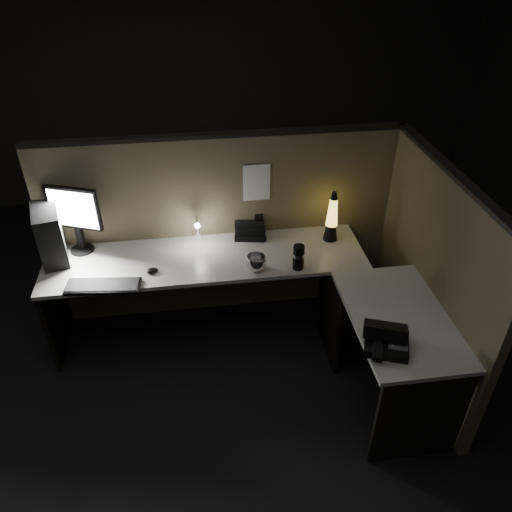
{
  "coord_description": "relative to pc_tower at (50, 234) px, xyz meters",
  "views": [
    {
      "loc": [
        -0.2,
        -2.37,
        2.79
      ],
      "look_at": [
        0.18,
        0.35,
        0.88
      ],
      "focal_mm": 35.0,
      "sensor_mm": 36.0,
      "label": 1
    }
  ],
  "objects": [
    {
      "name": "pinned_paper",
      "position": [
        1.48,
        0.14,
        0.22
      ],
      "size": [
        0.2,
        0.0,
        0.28
      ],
      "primitive_type": "cube",
      "color": "white",
      "rests_on": "partition_back"
    },
    {
      "name": "organizer",
      "position": [
        1.42,
        0.1,
        -0.16
      ],
      "size": [
        0.26,
        0.23,
        0.17
      ],
      "rotation": [
        0.0,
        0.0,
        -0.16
      ],
      "color": "black",
      "rests_on": "desk"
    },
    {
      "name": "mouse",
      "position": [
        0.69,
        -0.29,
        -0.18
      ],
      "size": [
        0.09,
        0.08,
        0.03
      ],
      "primitive_type": "ellipsoid",
      "rotation": [
        0.0,
        0.0,
        0.23
      ],
      "color": "black",
      "rests_on": "desk"
    },
    {
      "name": "figurine",
      "position": [
        2.02,
        -0.01,
        -0.15
      ],
      "size": [
        0.05,
        0.05,
        0.05
      ],
      "primitive_type": "sphere",
      "color": "#F4FB27",
      "rests_on": "desk"
    },
    {
      "name": "partition_right",
      "position": [
        2.55,
        -0.65,
        -0.18
      ],
      "size": [
        0.06,
        1.66,
        1.5
      ],
      "primitive_type": "cube",
      "color": "brown",
      "rests_on": "ground"
    },
    {
      "name": "partition_back",
      "position": [
        1.22,
        0.18,
        -0.18
      ],
      "size": [
        2.66,
        0.06,
        1.5
      ],
      "primitive_type": "cube",
      "color": "brown",
      "rests_on": "ground"
    },
    {
      "name": "travel_mug",
      "position": [
        1.7,
        -0.38,
        -0.1
      ],
      "size": [
        0.08,
        0.08,
        0.18
      ],
      "primitive_type": "cylinder",
      "color": "black",
      "rests_on": "desk"
    },
    {
      "name": "floor",
      "position": [
        1.22,
        -0.75,
        -0.93
      ],
      "size": [
        6.0,
        6.0,
        0.0
      ],
      "primitive_type": "plane",
      "color": "black",
      "rests_on": "ground"
    },
    {
      "name": "lava_lamp",
      "position": [
        2.02,
        -0.04,
        -0.03
      ],
      "size": [
        0.11,
        0.11,
        0.4
      ],
      "color": "black",
      "rests_on": "desk"
    },
    {
      "name": "desk",
      "position": [
        1.4,
        -0.5,
        -0.35
      ],
      "size": [
        2.6,
        1.6,
        0.73
      ],
      "color": "#BAB7B0",
      "rests_on": "ground"
    },
    {
      "name": "desk_phone",
      "position": [
        2.03,
        -1.19,
        -0.14
      ],
      "size": [
        0.3,
        0.3,
        0.15
      ],
      "rotation": [
        0.0,
        0.0,
        -0.36
      ],
      "color": "black",
      "rests_on": "desk"
    },
    {
      "name": "steel_mug",
      "position": [
        1.41,
        -0.35,
        -0.14
      ],
      "size": [
        0.15,
        0.15,
        0.11
      ],
      "primitive_type": "imported",
      "rotation": [
        0.0,
        0.0,
        0.06
      ],
      "color": "silver",
      "rests_on": "desk"
    },
    {
      "name": "pc_tower",
      "position": [
        0.0,
        0.0,
        0.0
      ],
      "size": [
        0.25,
        0.4,
        0.39
      ],
      "primitive_type": "cube",
      "rotation": [
        0.0,
        0.0,
        0.25
      ],
      "color": "black",
      "rests_on": "desk"
    },
    {
      "name": "clip_lamp",
      "position": [
        1.03,
        0.05,
        -0.07
      ],
      "size": [
        0.04,
        0.16,
        0.2
      ],
      "color": "silver",
      "rests_on": "desk"
    },
    {
      "name": "monitor",
      "position": [
        0.18,
        0.07,
        0.11
      ],
      "size": [
        0.38,
        0.19,
        0.51
      ],
      "rotation": [
        0.0,
        0.0,
        -0.37
      ],
      "color": "black",
      "rests_on": "desk"
    },
    {
      "name": "keyboard",
      "position": [
        0.38,
        -0.41,
        -0.18
      ],
      "size": [
        0.5,
        0.22,
        0.02
      ],
      "primitive_type": "cube",
      "rotation": [
        0.0,
        0.0,
        -0.11
      ],
      "color": "black",
      "rests_on": "desk"
    },
    {
      "name": "room_shell",
      "position": [
        1.22,
        -0.75,
        0.69
      ],
      "size": [
        6.0,
        6.0,
        6.0
      ],
      "color": "silver",
      "rests_on": "ground"
    }
  ]
}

